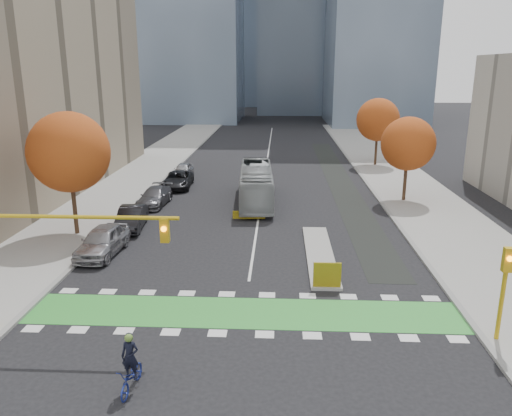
# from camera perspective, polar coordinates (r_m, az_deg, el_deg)

# --- Properties ---
(ground) EXTENTS (300.00, 300.00, 0.00)m
(ground) POSITION_cam_1_polar(r_m,az_deg,el_deg) (22.06, -1.65, -13.68)
(ground) COLOR black
(ground) RESTS_ON ground
(sidewalk_west) EXTENTS (7.00, 120.00, 0.15)m
(sidewalk_west) POSITION_cam_1_polar(r_m,az_deg,el_deg) (43.31, -17.65, 0.57)
(sidewalk_west) COLOR gray
(sidewalk_west) RESTS_ON ground
(sidewalk_east) EXTENTS (7.00, 120.00, 0.15)m
(sidewalk_east) POSITION_cam_1_polar(r_m,az_deg,el_deg) (42.33, 19.08, 0.10)
(sidewalk_east) COLOR gray
(sidewalk_east) RESTS_ON ground
(curb_west) EXTENTS (0.30, 120.00, 0.16)m
(curb_west) POSITION_cam_1_polar(r_m,az_deg,el_deg) (42.22, -13.19, 0.52)
(curb_west) COLOR gray
(curb_west) RESTS_ON ground
(curb_east) EXTENTS (0.30, 120.00, 0.16)m
(curb_east) POSITION_cam_1_polar(r_m,az_deg,el_deg) (41.48, 14.43, 0.17)
(curb_east) COLOR gray
(curb_east) RESTS_ON ground
(bike_crossing) EXTENTS (20.00, 3.00, 0.01)m
(bike_crossing) POSITION_cam_1_polar(r_m,az_deg,el_deg) (23.37, -1.36, -11.87)
(bike_crossing) COLOR green
(bike_crossing) RESTS_ON ground
(centre_line) EXTENTS (0.15, 70.00, 0.01)m
(centre_line) POSITION_cam_1_polar(r_m,az_deg,el_deg) (60.17, 1.26, 5.32)
(centre_line) COLOR silver
(centre_line) RESTS_ON ground
(bike_lane_paint) EXTENTS (2.50, 50.00, 0.01)m
(bike_lane_paint) POSITION_cam_1_polar(r_m,az_deg,el_deg) (50.69, 9.47, 3.15)
(bike_lane_paint) COLOR black
(bike_lane_paint) RESTS_ON ground
(median_island) EXTENTS (1.60, 10.00, 0.16)m
(median_island) POSITION_cam_1_polar(r_m,az_deg,el_deg) (30.24, 7.28, -5.24)
(median_island) COLOR gray
(median_island) RESTS_ON ground
(hazard_board) EXTENTS (1.40, 0.12, 1.30)m
(hazard_board) POSITION_cam_1_polar(r_m,az_deg,el_deg) (25.54, 8.13, -7.57)
(hazard_board) COLOR yellow
(hazard_board) RESTS_ON median_island
(tree_west) EXTENTS (5.20, 5.20, 8.22)m
(tree_west) POSITION_cam_1_polar(r_m,az_deg,el_deg) (34.38, -20.59, 5.99)
(tree_west) COLOR #332114
(tree_west) RESTS_ON ground
(tree_east_near) EXTENTS (4.40, 4.40, 7.08)m
(tree_east_near) POSITION_cam_1_polar(r_m,az_deg,el_deg) (42.89, 16.98, 7.03)
(tree_east_near) COLOR #332114
(tree_east_near) RESTS_ON ground
(tree_east_far) EXTENTS (4.80, 4.80, 7.65)m
(tree_east_far) POSITION_cam_1_polar(r_m,az_deg,el_deg) (58.47, 13.76, 9.77)
(tree_east_far) COLOR #332114
(tree_east_far) RESTS_ON ground
(traffic_signal_west) EXTENTS (8.53, 0.56, 5.20)m
(traffic_signal_west) POSITION_cam_1_polar(r_m,az_deg,el_deg) (21.99, -22.96, -3.56)
(traffic_signal_west) COLOR #BF9914
(traffic_signal_west) RESTS_ON ground
(traffic_signal_east) EXTENTS (0.35, 0.43, 4.10)m
(traffic_signal_east) POSITION_cam_1_polar(r_m,az_deg,el_deg) (22.22, 26.55, -7.39)
(traffic_signal_east) COLOR #BF9914
(traffic_signal_east) RESTS_ON ground
(cyclist) EXTENTS (0.80, 1.93, 2.17)m
(cyclist) POSITION_cam_1_polar(r_m,az_deg,el_deg) (18.61, -14.07, -17.68)
(cyclist) COLOR navy
(cyclist) RESTS_ON ground
(bus) EXTENTS (3.16, 11.13, 3.07)m
(bus) POSITION_cam_1_polar(r_m,az_deg,el_deg) (41.39, 0.03, 2.72)
(bus) COLOR #9A9FA1
(bus) RESTS_ON ground
(parked_car_a) EXTENTS (2.32, 5.17, 1.72)m
(parked_car_a) POSITION_cam_1_polar(r_m,az_deg,el_deg) (31.25, -17.14, -3.62)
(parked_car_a) COLOR #97969B
(parked_car_a) RESTS_ON ground
(parked_car_b) EXTENTS (2.08, 4.82, 1.54)m
(parked_car_b) POSITION_cam_1_polar(r_m,az_deg,el_deg) (35.79, -14.05, -1.10)
(parked_car_b) COLOR black
(parked_car_b) RESTS_ON ground
(parked_car_c) EXTENTS (2.31, 5.05, 1.43)m
(parked_car_c) POSITION_cam_1_polar(r_m,az_deg,el_deg) (41.52, -11.51, 1.28)
(parked_car_c) COLOR #535359
(parked_car_c) RESTS_ON ground
(parked_car_d) EXTENTS (2.71, 5.46, 1.49)m
(parked_car_d) POSITION_cam_1_polar(r_m,az_deg,el_deg) (47.35, -8.91, 3.21)
(parked_car_d) COLOR black
(parked_car_d) RESTS_ON ground
(parked_car_e) EXTENTS (1.77, 4.11, 1.38)m
(parked_car_e) POSITION_cam_1_polar(r_m,az_deg,el_deg) (52.25, -8.31, 4.34)
(parked_car_e) COLOR #A1A1A6
(parked_car_e) RESTS_ON ground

